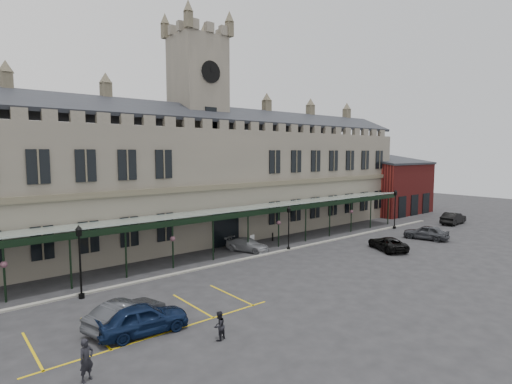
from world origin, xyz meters
TOP-DOWN VIEW (x-y plane):
  - ground at (0.00, 0.00)m, footprint 140.00×140.00m
  - station_building at (0.00, 15.91)m, footprint 60.00×10.36m
  - clock_tower at (0.00, 16.00)m, footprint 5.60×5.60m
  - canopy at (0.00, 7.46)m, footprint 50.00×4.10m
  - brick_annex at (34.00, 12.97)m, footprint 12.40×8.36m
  - kerb at (0.00, 5.50)m, footprint 60.00×0.40m
  - parking_markings at (-14.00, -1.50)m, footprint 16.00×6.00m
  - tree_behind_mid at (8.00, 25.00)m, footprint 6.00×6.00m
  - tree_behind_right at (24.00, 25.00)m, footprint 6.00×6.00m
  - lamp_post_left at (-16.01, 4.82)m, footprint 0.47×0.47m
  - lamp_post_mid at (3.75, 5.49)m, footprint 0.42×0.42m
  - lamp_post_right at (22.01, 5.00)m, footprint 0.47×0.47m
  - traffic_cone at (12.22, 0.97)m, footprint 0.43×0.43m
  - sign_board at (2.17, 9.24)m, footprint 0.66×0.19m
  - bollard_left at (-2.41, 9.50)m, footprint 0.15×0.15m
  - bollard_right at (5.33, 9.60)m, footprint 0.16×0.16m
  - car_left_a at (-15.00, -2.67)m, footprint 4.97×2.41m
  - car_left_b at (-15.39, -1.33)m, footprint 4.89×2.89m
  - car_taxi at (0.37, 7.77)m, footprint 3.31×4.77m
  - car_van at (11.37, -0.70)m, footprint 4.07×5.23m
  - car_right_a at (19.00, -0.72)m, footprint 3.03×5.03m
  - car_right_b at (31.00, 1.70)m, footprint 5.05×2.08m
  - person_a at (-18.71, -5.40)m, footprint 0.78×0.65m
  - person_b at (-12.30, -5.91)m, footprint 0.88×0.78m

SIDE VIEW (x-z plane):
  - ground at x=0.00m, z-range 0.00..0.00m
  - parking_markings at x=-14.00m, z-range -0.01..0.01m
  - kerb at x=0.00m, z-range 0.00..0.12m
  - traffic_cone at x=12.22m, z-range -0.01..0.67m
  - bollard_left at x=-2.41m, z-range 0.00..0.82m
  - bollard_right at x=5.33m, z-range 0.00..0.91m
  - sign_board at x=2.17m, z-range -0.01..1.12m
  - car_taxi at x=0.37m, z-range 0.00..1.28m
  - car_van at x=11.37m, z-range 0.00..1.32m
  - person_b at x=-12.30m, z-range 0.00..1.52m
  - car_left_b at x=-15.39m, z-range 0.00..1.52m
  - car_right_a at x=19.00m, z-range 0.00..1.60m
  - car_right_b at x=31.00m, z-range 0.00..1.62m
  - car_left_a at x=-15.00m, z-range 0.00..1.64m
  - person_a at x=-18.71m, z-range 0.00..1.84m
  - canopy at x=0.00m, z-range 0.25..4.55m
  - lamp_post_mid at x=3.75m, z-range 0.41..4.87m
  - lamp_post_left at x=-16.01m, z-range 0.46..5.41m
  - lamp_post_right at x=22.01m, z-range 0.46..5.46m
  - brick_annex at x=34.00m, z-range -0.46..8.77m
  - station_building at x=0.00m, z-range -2.18..15.12m
  - tree_behind_mid at x=8.00m, z-range 4.81..20.81m
  - tree_behind_right at x=24.00m, z-range 4.81..20.81m
  - clock_tower at x=0.00m, z-range 0.71..25.51m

